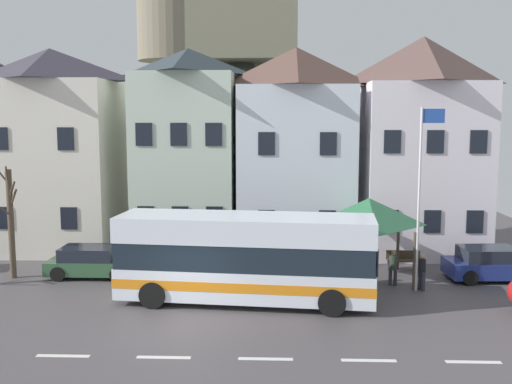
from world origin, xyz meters
TOP-DOWN VIEW (x-y plane):
  - ground_plane at (0.00, -0.00)m, footprint 40.00×60.00m
  - townhouse_01 at (-8.51, 11.54)m, footprint 6.47×5.14m
  - townhouse_02 at (-1.40, 12.25)m, footprint 5.04×6.57m
  - townhouse_03 at (4.27, 11.51)m, footprint 5.86×5.08m
  - townhouse_04 at (10.76, 11.78)m, footprint 6.03×5.63m
  - hilltop_castle at (-0.33, 32.35)m, footprint 35.40×35.40m
  - transit_bus at (2.13, 2.83)m, footprint 9.92×3.55m
  - bus_shelter at (7.29, 6.29)m, footprint 3.60×3.60m
  - parked_car_00 at (12.67, 6.34)m, footprint 4.04×2.17m
  - parked_car_01 at (-4.91, 6.22)m, footprint 3.92×1.94m
  - pedestrian_00 at (9.24, 4.59)m, footprint 0.29×0.37m
  - pedestrian_01 at (5.97, 5.28)m, footprint 0.31×0.31m
  - pedestrian_02 at (8.21, 5.29)m, footprint 0.35×0.33m
  - public_bench at (9.21, 7.92)m, footprint 1.56×0.48m
  - flagpole at (9.09, 4.58)m, footprint 0.95×0.10m
  - bare_tree_01 at (-8.31, 5.82)m, footprint 1.04×1.15m

SIDE VIEW (x-z plane):
  - ground_plane at x=0.00m, z-range -0.06..0.00m
  - public_bench at x=9.21m, z-range 0.04..0.91m
  - parked_car_01 at x=-4.91m, z-range -0.02..1.33m
  - parked_car_00 at x=12.67m, z-range -0.02..1.40m
  - pedestrian_00 at x=9.24m, z-range 0.01..1.53m
  - pedestrian_02 at x=8.21m, z-range 0.09..1.58m
  - pedestrian_01 at x=5.97m, z-range 0.08..1.74m
  - transit_bus at x=2.13m, z-range 0.01..3.36m
  - bare_tree_01 at x=-8.31m, z-range 0.06..5.08m
  - bus_shelter at x=7.29m, z-range 1.18..4.75m
  - flagpole at x=9.09m, z-range 0.57..8.01m
  - townhouse_03 at x=4.27m, z-range 0.00..10.61m
  - townhouse_01 at x=-8.51m, z-range 0.00..10.61m
  - townhouse_02 at x=-1.40m, z-range 0.00..10.66m
  - townhouse_04 at x=10.76m, z-range 0.00..11.15m
  - hilltop_castle at x=-0.33m, z-range -3.32..17.18m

